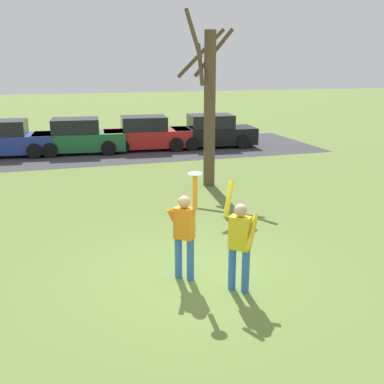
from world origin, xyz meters
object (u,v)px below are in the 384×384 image
(parked_car_green, at_px, (79,137))
(bare_tree_tall, at_px, (208,102))
(parked_car_blue, at_px, (5,140))
(parked_car_red, at_px, (146,134))
(person_catcher, at_px, (184,230))
(frisbee_disc, at_px, (195,174))
(person_defender, at_px, (240,240))
(parked_car_black, at_px, (213,132))

(parked_car_green, xyz_separation_m, bare_tree_tall, (3.80, -7.29, 2.07))
(parked_car_blue, bearing_deg, parked_car_red, 2.89)
(person_catcher, relative_size, frisbee_disc, 8.27)
(person_defender, distance_m, parked_car_red, 14.67)
(parked_car_blue, distance_m, parked_car_red, 6.37)
(parked_car_blue, height_order, parked_car_black, same)
(person_catcher, relative_size, person_defender, 1.02)
(frisbee_disc, distance_m, bare_tree_tall, 7.24)
(person_defender, height_order, parked_car_red, person_defender)
(parked_car_green, xyz_separation_m, parked_car_red, (3.18, -0.02, 0.00))
(frisbee_disc, relative_size, bare_tree_tall, 0.04)
(parked_car_green, relative_size, bare_tree_tall, 0.75)
(person_defender, distance_m, parked_car_black, 15.12)
(person_catcher, xyz_separation_m, parked_car_green, (-1.07, 13.86, -0.25))
(bare_tree_tall, bearing_deg, person_catcher, -112.60)
(parked_car_blue, distance_m, bare_tree_tall, 10.47)
(person_catcher, distance_m, parked_car_black, 14.66)
(person_defender, distance_m, parked_car_blue, 15.69)
(frisbee_disc, xyz_separation_m, parked_car_green, (-1.23, 14.01, -1.37))
(parked_car_green, height_order, parked_car_black, same)
(person_defender, distance_m, frisbee_disc, 1.42)
(parked_car_black, distance_m, bare_tree_tall, 7.82)
(parked_car_green, height_order, bare_tree_tall, bare_tree_tall)
(parked_car_blue, bearing_deg, person_defender, -66.13)
(frisbee_disc, distance_m, parked_car_red, 14.20)
(person_defender, xyz_separation_m, parked_car_red, (1.31, 14.61, -0.25))
(parked_car_blue, bearing_deg, parked_car_green, 1.02)
(person_catcher, relative_size, parked_car_green, 0.49)
(parked_car_red, xyz_separation_m, bare_tree_tall, (0.63, -7.27, 2.07))
(frisbee_disc, relative_size, parked_car_blue, 0.06)
(parked_car_black, bearing_deg, parked_car_blue, -177.65)
(parked_car_red, bearing_deg, person_catcher, -93.56)
(frisbee_disc, xyz_separation_m, parked_car_black, (5.25, 13.78, -1.37))
(parked_car_black, bearing_deg, bare_tree_tall, -105.71)
(frisbee_disc, height_order, bare_tree_tall, bare_tree_tall)
(parked_car_black, xyz_separation_m, bare_tree_tall, (-2.68, -7.05, 2.07))
(parked_car_green, bearing_deg, parked_car_black, 3.01)
(person_catcher, xyz_separation_m, person_defender, (0.80, -0.77, -0.00))
(frisbee_disc, distance_m, parked_car_blue, 14.97)
(person_catcher, height_order, parked_car_red, person_catcher)
(parked_car_red, distance_m, parked_car_black, 3.31)
(bare_tree_tall, bearing_deg, parked_car_green, 117.57)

